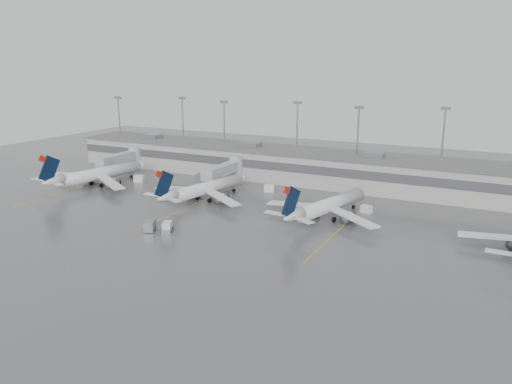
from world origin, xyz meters
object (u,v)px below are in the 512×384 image
at_px(jet_mid_right, 327,205).
at_px(jet_mid_left, 205,188).
at_px(jet_far_left, 97,174).
at_px(baggage_tug, 167,228).

bearing_deg(jet_mid_right, jet_mid_left, -166.04).
distance_m(jet_far_left, jet_mid_left, 32.66).
xyz_separation_m(jet_far_left, jet_mid_left, (32.65, 0.55, -0.26)).
height_order(jet_far_left, baggage_tug, jet_far_left).
bearing_deg(jet_mid_left, baggage_tug, -63.53).
relative_size(jet_far_left, jet_mid_right, 1.09).
distance_m(jet_mid_left, baggage_tug, 22.53).
distance_m(jet_mid_right, baggage_tug, 32.62).
bearing_deg(baggage_tug, jet_mid_right, 13.73).
bearing_deg(jet_mid_left, jet_mid_right, 11.23).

